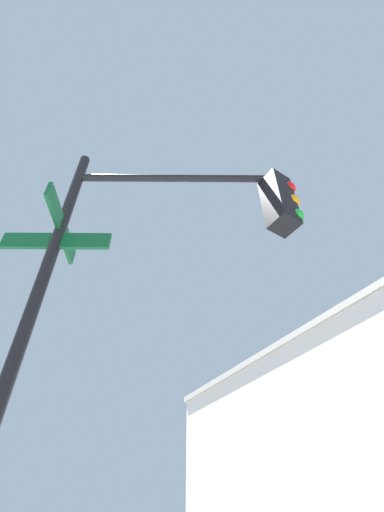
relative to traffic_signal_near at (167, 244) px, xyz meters
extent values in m
cylinder|color=black|center=(-0.62, -0.95, -1.05)|extent=(0.12, 0.12, 5.16)
cylinder|color=black|center=(0.03, 0.05, 1.13)|extent=(1.38, 2.04, 0.09)
cube|color=black|center=(0.68, 1.04, 0.68)|extent=(0.28, 0.28, 0.80)
sphere|color=red|center=(0.76, 1.17, 0.93)|extent=(0.18, 0.18, 0.18)
sphere|color=orange|center=(0.76, 1.17, 0.68)|extent=(0.18, 0.18, 0.18)
sphere|color=green|center=(0.76, 1.17, 0.43)|extent=(0.18, 0.18, 0.18)
cube|color=#0F5128|center=(-0.62, -0.95, 0.04)|extent=(0.64, 0.94, 0.20)
cube|color=#0F5128|center=(-0.62, -0.95, 0.26)|extent=(0.86, 0.58, 0.20)
camera|label=1|loc=(2.35, -1.26, -2.61)|focal=25.74mm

